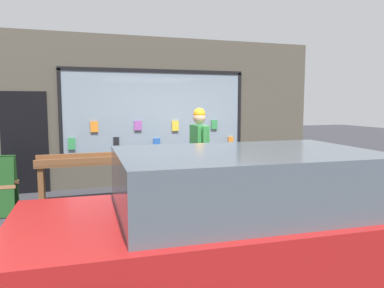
# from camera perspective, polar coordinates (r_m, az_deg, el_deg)

# --- Properties ---
(ground_plane) EXTENTS (40.00, 40.00, 0.00)m
(ground_plane) POSITION_cam_1_polar(r_m,az_deg,el_deg) (6.72, 1.87, -9.85)
(ground_plane) COLOR #2D2D33
(shopfront_facade) EXTENTS (7.27, 0.29, 3.33)m
(shopfront_facade) POSITION_cam_1_polar(r_m,az_deg,el_deg) (8.71, -4.04, 4.90)
(shopfront_facade) COLOR #4C473D
(shopfront_facade) RESTS_ON ground_plane
(display_table_left) EXTENTS (2.61, 0.73, 0.92)m
(display_table_left) POSITION_cam_1_polar(r_m,az_deg,el_deg) (7.07, -12.23, -2.96)
(display_table_left) COLOR brown
(display_table_left) RESTS_ON ground_plane
(display_table_right) EXTENTS (2.61, 0.69, 0.86)m
(display_table_right) POSITION_cam_1_polar(r_m,az_deg,el_deg) (7.99, 9.75, -2.23)
(display_table_right) COLOR brown
(display_table_right) RESTS_ON ground_plane
(person_browsing) EXTENTS (0.23, 0.69, 1.78)m
(person_browsing) POSITION_cam_1_polar(r_m,az_deg,el_deg) (6.85, 1.11, -0.51)
(person_browsing) COLOR black
(person_browsing) RESTS_ON ground_plane
(small_dog) EXTENTS (0.31, 0.52, 0.38)m
(small_dog) POSITION_cam_1_polar(r_m,az_deg,el_deg) (6.89, 4.59, -7.22)
(small_dog) COLOR #99724C
(small_dog) RESTS_ON ground_plane
(sandwich_board_sign) EXTENTS (0.52, 0.64, 0.97)m
(sandwich_board_sign) POSITION_cam_1_polar(r_m,az_deg,el_deg) (7.08, -27.13, -5.59)
(sandwich_board_sign) COLOR #193F19
(sandwich_board_sign) RESTS_ON ground_plane
(parked_car) EXTENTS (4.45, 2.14, 1.41)m
(parked_car) POSITION_cam_1_polar(r_m,az_deg,el_deg) (3.77, 8.11, -11.15)
(parked_car) COLOR #A51919
(parked_car) RESTS_ON ground_plane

